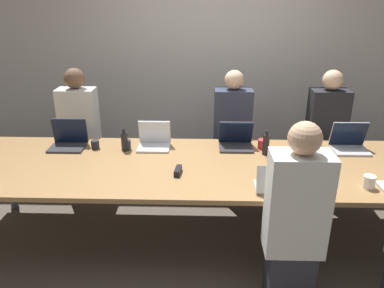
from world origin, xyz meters
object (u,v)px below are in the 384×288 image
at_px(cup_near_right, 369,182).
at_px(stapler, 178,171).
at_px(laptop_far_right, 349,142).
at_px(person_near_midright, 295,222).
at_px(person_far_center, 232,135).
at_px(laptop_near_midright, 279,183).
at_px(laptop_far_midleft, 154,140).
at_px(bottle_far_center, 266,144).
at_px(person_far_right, 325,135).
at_px(cup_far_left, 95,144).
at_px(cup_far_midleft, 126,145).
at_px(bottle_far_midleft, 124,141).
at_px(cup_far_center, 263,144).
at_px(person_far_left, 81,133).
at_px(laptop_far_center, 236,140).
at_px(laptop_far_left, 69,139).

distance_m(cup_near_right, stapler, 1.49).
xyz_separation_m(laptop_far_right, person_near_midright, (-0.76, -1.17, -0.13)).
height_order(person_far_center, cup_near_right, person_far_center).
relative_size(laptop_far_right, laptop_near_midright, 0.92).
xyz_separation_m(laptop_near_midright, person_near_midright, (0.05, -0.33, -0.12)).
bearing_deg(laptop_far_midleft, person_near_midright, -47.07).
bearing_deg(bottle_far_center, laptop_far_midleft, 171.80).
distance_m(person_far_right, laptop_far_midleft, 1.89).
bearing_deg(person_far_right, laptop_far_right, -84.42).
distance_m(person_far_center, cup_far_left, 1.47).
bearing_deg(cup_far_midleft, person_near_midright, -38.96).
distance_m(bottle_far_center, cup_far_left, 1.62).
distance_m(bottle_far_center, bottle_far_midleft, 1.32).
height_order(cup_far_center, person_far_right, person_far_right).
bearing_deg(person_near_midright, person_far_center, -79.67).
bearing_deg(cup_far_center, cup_near_right, -47.48).
bearing_deg(laptop_near_midright, person_far_right, -119.06).
relative_size(person_far_center, person_far_left, 0.99).
height_order(laptop_far_center, cup_near_right, laptop_far_center).
height_order(bottle_far_center, laptop_far_right, laptop_far_right).
relative_size(bottle_far_center, bottle_far_midleft, 1.08).
xyz_separation_m(laptop_far_left, bottle_far_midleft, (0.56, -0.09, 0.02)).
relative_size(cup_far_midleft, laptop_near_midright, 0.27).
height_order(cup_far_center, stapler, cup_far_center).
xyz_separation_m(laptop_far_left, stapler, (1.10, -0.56, -0.05)).
xyz_separation_m(laptop_far_left, cup_far_left, (0.27, -0.04, -0.04)).
height_order(person_far_center, bottle_far_center, person_far_center).
relative_size(laptop_near_midright, person_near_midright, 0.26).
height_order(laptop_far_left, laptop_far_right, laptop_far_right).
xyz_separation_m(person_far_center, laptop_far_left, (-1.62, -0.53, 0.14)).
bearing_deg(laptop_near_midright, cup_far_left, -26.11).
relative_size(laptop_far_center, person_near_midright, 0.23).
height_order(laptop_far_center, person_far_center, person_far_center).
xyz_separation_m(laptop_far_center, laptop_near_midright, (0.26, -0.87, -0.01)).
xyz_separation_m(laptop_far_right, laptop_near_midright, (-0.81, -0.83, -0.01)).
xyz_separation_m(laptop_far_midleft, bottle_far_midleft, (-0.27, -0.10, 0.02)).
relative_size(cup_near_right, laptop_far_midleft, 0.32).
relative_size(bottle_far_center, cup_near_right, 2.35).
xyz_separation_m(bottle_far_center, person_far_right, (0.76, 0.67, -0.16)).
bearing_deg(laptop_far_midleft, laptop_far_center, 1.35).
xyz_separation_m(person_far_center, person_far_left, (-1.67, -0.01, 0.01)).
bearing_deg(laptop_far_right, bottle_far_center, -170.52).
distance_m(person_far_center, laptop_near_midright, 1.39).
bearing_deg(cup_near_right, person_near_midright, -147.70).
bearing_deg(cup_far_center, cup_far_midleft, -176.83).
bearing_deg(laptop_far_midleft, person_far_right, 16.06).
distance_m(laptop_far_center, laptop_far_midleft, 0.79).
height_order(person_far_center, person_far_right, person_far_right).
xyz_separation_m(laptop_far_right, person_far_right, (-0.05, 0.54, -0.13)).
distance_m(cup_near_right, laptop_far_midleft, 1.91).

